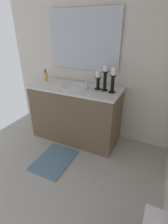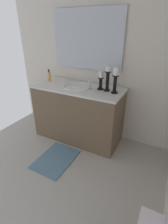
% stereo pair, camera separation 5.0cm
% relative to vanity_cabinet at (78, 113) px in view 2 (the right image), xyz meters
% --- Properties ---
extents(floor, '(2.51, 2.67, 0.02)m').
position_rel_vanity_cabinet_xyz_m(floor, '(0.93, 0.05, -0.44)').
color(floor, '#B2ADA3').
rests_on(floor, ground).
extents(wall_left, '(0.04, 2.67, 2.45)m').
position_rel_vanity_cabinet_xyz_m(wall_left, '(-0.33, 0.05, 0.80)').
color(wall_left, silver).
rests_on(wall_left, ground).
extents(vanity_cabinet, '(0.58, 1.33, 0.85)m').
position_rel_vanity_cabinet_xyz_m(vanity_cabinet, '(0.00, 0.00, 0.00)').
color(vanity_cabinet, brown).
rests_on(vanity_cabinet, ground).
extents(sink_basin, '(0.40, 0.40, 0.24)m').
position_rel_vanity_cabinet_xyz_m(sink_basin, '(-0.00, 0.00, 0.39)').
color(sink_basin, white).
rests_on(sink_basin, vanity_cabinet).
extents(mirror, '(0.02, 1.07, 0.80)m').
position_rel_vanity_cabinet_xyz_m(mirror, '(-0.28, 0.00, 1.02)').
color(mirror, silver).
extents(candle_holder_tall, '(0.09, 0.09, 0.33)m').
position_rel_vanity_cabinet_xyz_m(candle_holder_tall, '(0.00, 0.55, 0.60)').
color(candle_holder_tall, black).
rests_on(candle_holder_tall, vanity_cabinet).
extents(candle_holder_short, '(0.09, 0.09, 0.32)m').
position_rel_vanity_cabinet_xyz_m(candle_holder_short, '(-0.03, 0.43, 0.59)').
color(candle_holder_short, black).
rests_on(candle_holder_short, vanity_cabinet).
extents(candle_holder_mid, '(0.09, 0.09, 0.25)m').
position_rel_vanity_cabinet_xyz_m(candle_holder_mid, '(-0.05, 0.33, 0.55)').
color(candle_holder_mid, black).
rests_on(candle_holder_mid, vanity_cabinet).
extents(soap_bottle, '(0.06, 0.06, 0.18)m').
position_rel_vanity_cabinet_xyz_m(soap_bottle, '(-0.06, -0.54, 0.50)').
color(soap_bottle, '#E5B259').
rests_on(soap_bottle, vanity_cabinet).
extents(bath_mat, '(0.60, 0.44, 0.02)m').
position_rel_vanity_cabinet_xyz_m(bath_mat, '(0.62, 0.00, -0.42)').
color(bath_mat, slate).
rests_on(bath_mat, ground).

